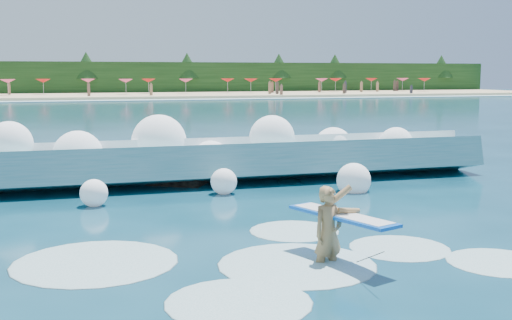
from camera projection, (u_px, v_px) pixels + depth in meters
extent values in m
plane|color=#083242|center=(216.00, 232.00, 13.48)|extent=(200.00, 200.00, 0.00)
cube|color=tan|center=(80.00, 96.00, 87.24)|extent=(140.00, 20.00, 0.40)
cube|color=silver|center=(83.00, 101.00, 76.85)|extent=(140.00, 5.00, 0.08)
cube|color=black|center=(77.00, 79.00, 96.39)|extent=(140.00, 4.00, 5.00)
cube|color=teal|center=(185.00, 167.00, 19.39)|extent=(19.19, 2.92, 1.60)
cube|color=white|center=(179.00, 149.00, 20.08)|extent=(19.19, 1.35, 0.75)
cube|color=black|center=(75.00, 170.00, 19.20)|extent=(2.21, 1.66, 1.20)
cube|color=black|center=(179.00, 173.00, 19.34)|extent=(2.09, 1.97, 0.92)
cube|color=black|center=(253.00, 160.00, 21.26)|extent=(2.27, 2.07, 1.29)
imported|color=#A1784B|center=(328.00, 234.00, 11.09)|extent=(0.69, 0.55, 1.66)
cube|color=blue|center=(342.00, 216.00, 11.18)|extent=(1.25, 2.32, 0.06)
cube|color=white|center=(342.00, 215.00, 11.18)|extent=(1.10, 2.11, 0.06)
cylinder|color=black|center=(370.00, 257.00, 10.02)|extent=(0.01, 0.91, 0.43)
sphere|color=white|center=(9.00, 144.00, 17.92)|extent=(1.30, 1.30, 1.30)
sphere|color=white|center=(78.00, 156.00, 18.53)|extent=(1.45, 1.45, 1.45)
sphere|color=white|center=(159.00, 142.00, 19.73)|extent=(1.71, 1.71, 1.71)
sphere|color=white|center=(211.00, 160.00, 19.58)|extent=(1.20, 1.20, 1.20)
sphere|color=white|center=(272.00, 138.00, 20.33)|extent=(1.44, 1.44, 1.44)
sphere|color=white|center=(333.00, 147.00, 21.53)|extent=(1.30, 1.30, 1.30)
sphere|color=white|center=(396.00, 144.00, 21.06)|extent=(1.14, 1.14, 1.14)
sphere|color=white|center=(94.00, 193.00, 16.02)|extent=(0.70, 0.70, 0.70)
sphere|color=white|center=(224.00, 182.00, 17.64)|extent=(0.73, 0.73, 0.73)
sphere|color=white|center=(354.00, 180.00, 18.03)|extent=(0.97, 0.97, 0.97)
ellipsoid|color=silver|center=(297.00, 265.00, 11.15)|extent=(2.79, 2.79, 0.14)
ellipsoid|color=silver|center=(239.00, 302.00, 9.31)|extent=(2.19, 2.19, 0.11)
ellipsoid|color=silver|center=(399.00, 248.00, 12.21)|extent=(1.93, 1.93, 0.10)
ellipsoid|color=silver|center=(95.00, 262.00, 11.28)|extent=(2.93, 2.93, 0.15)
ellipsoid|color=silver|center=(294.00, 231.00, 13.53)|extent=(1.91, 1.91, 0.10)
ellipsoid|color=silver|center=(499.00, 262.00, 11.28)|extent=(1.84, 1.84, 0.09)
cone|color=#E44377|center=(8.00, 81.00, 84.87)|extent=(2.00, 2.00, 0.50)
cone|color=red|center=(43.00, 81.00, 88.81)|extent=(2.00, 2.00, 0.50)
cone|color=#E44377|center=(88.00, 81.00, 90.53)|extent=(2.00, 2.00, 0.50)
cone|color=#E44377|center=(126.00, 81.00, 88.60)|extent=(2.00, 2.00, 0.50)
cone|color=red|center=(148.00, 81.00, 92.15)|extent=(2.00, 2.00, 0.50)
cone|color=#E44377|center=(186.00, 81.00, 91.32)|extent=(2.00, 2.00, 0.50)
cone|color=red|center=(228.00, 80.00, 95.14)|extent=(2.00, 2.00, 0.50)
cone|color=red|center=(251.00, 80.00, 94.59)|extent=(2.00, 2.00, 0.50)
cone|color=red|center=(276.00, 80.00, 96.64)|extent=(2.00, 2.00, 0.50)
cone|color=#E44377|center=(322.00, 80.00, 99.23)|extent=(2.00, 2.00, 0.50)
cone|color=red|center=(336.00, 80.00, 101.85)|extent=(2.00, 2.00, 0.50)
cone|color=red|center=(371.00, 80.00, 103.95)|extent=(2.00, 2.00, 0.50)
cone|color=#E44377|center=(403.00, 80.00, 104.87)|extent=(2.00, 2.00, 0.50)
cone|color=red|center=(424.00, 80.00, 102.97)|extent=(2.00, 2.00, 0.50)
cube|color=#8C664C|center=(197.00, 88.00, 92.33)|extent=(0.35, 0.22, 1.57)
cube|color=#262633|center=(366.00, 91.00, 89.09)|extent=(0.35, 0.22, 1.61)
cube|color=brown|center=(281.00, 92.00, 86.69)|extent=(0.35, 0.22, 1.48)
cube|color=#3F332D|center=(216.00, 87.00, 95.72)|extent=(0.35, 0.22, 1.56)
cube|color=#8C664C|center=(389.00, 87.00, 95.67)|extent=(0.35, 0.22, 1.62)
cube|color=#262633|center=(52.00, 89.00, 84.44)|extent=(0.35, 0.22, 1.61)
cube|color=#3F332D|center=(119.00, 90.00, 83.03)|extent=(0.35, 0.22, 1.57)
cube|color=#8C664C|center=(397.00, 86.00, 105.48)|extent=(0.35, 0.22, 1.53)
cube|color=brown|center=(196.00, 88.00, 91.95)|extent=(0.35, 0.22, 1.61)
cube|color=#3F332D|center=(344.00, 88.00, 91.78)|extent=(0.35, 0.22, 1.50)
cube|color=#262633|center=(142.00, 90.00, 82.35)|extent=(0.35, 0.22, 1.45)
cube|color=brown|center=(171.00, 89.00, 86.52)|extent=(0.35, 0.22, 1.50)
cube|color=#3F332D|center=(361.00, 87.00, 99.41)|extent=(0.35, 0.22, 1.60)
cube|color=#8C664C|center=(59.00, 89.00, 88.98)|extent=(0.35, 0.22, 1.56)
cube|color=#262633|center=(228.00, 89.00, 86.38)|extent=(0.35, 0.22, 1.46)
cube|color=#3F332D|center=(136.00, 89.00, 86.48)|extent=(0.35, 0.22, 1.44)
cube|color=#8C664C|center=(435.00, 88.00, 97.50)|extent=(0.35, 0.22, 1.41)
cube|color=brown|center=(330.00, 88.00, 94.82)|extent=(0.35, 0.22, 1.49)
cube|color=#3F332D|center=(363.00, 87.00, 99.86)|extent=(0.35, 0.22, 1.43)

